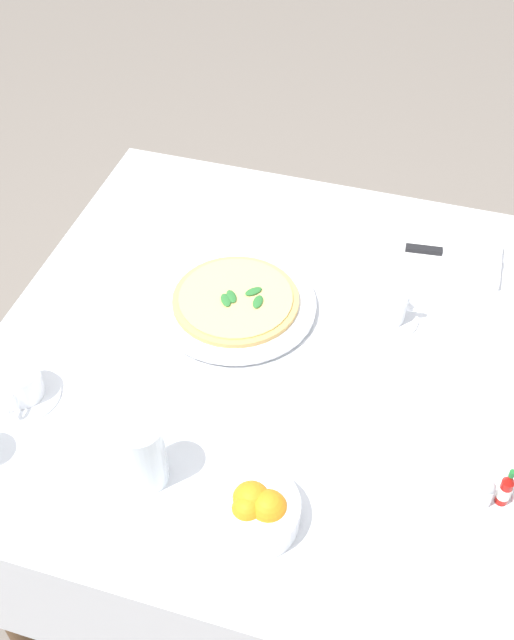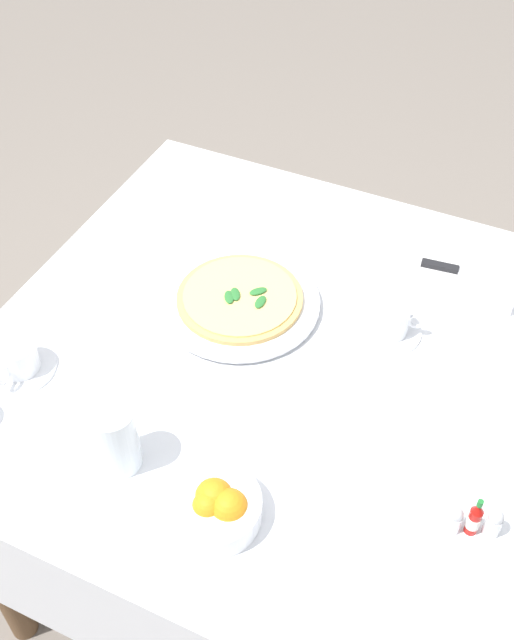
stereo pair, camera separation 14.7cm
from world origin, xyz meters
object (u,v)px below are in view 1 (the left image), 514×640
coffee_cup_back_corner (21,385)px  napkin_folded (446,258)px  pizza (236,299)px  pizza_plate (236,304)px  dinner_knife (449,253)px  pepper_shaker (485,493)px  coffee_cup_near_right (386,307)px  water_glass_far_left (143,457)px  citrus_bowl (253,509)px  hot_sauce_bottle (505,489)px

coffee_cup_back_corner → napkin_folded: size_ratio=0.59×
pizza → coffee_cup_back_corner: bearing=-132.7°
pizza_plate → napkin_folded: 0.45m
pizza_plate → napkin_folded: napkin_folded is taller
dinner_knife → pepper_shaker: size_ratio=3.48×
dinner_knife → pepper_shaker: pepper_shaker is taller
coffee_cup_near_right → pizza_plate: bearing=-168.5°
napkin_folded → dinner_knife: dinner_knife is taller
water_glass_far_left → citrus_bowl: bearing=-7.1°
pizza_plate → dinner_knife: (0.38, 0.26, 0.01)m
coffee_cup_back_corner → dinner_knife: coffee_cup_back_corner is taller
pepper_shaker → water_glass_far_left: bearing=-168.2°
water_glass_far_left → pepper_shaker: size_ratio=2.31×
pizza_plate → coffee_cup_back_corner: 0.43m
coffee_cup_back_corner → dinner_knife: bearing=40.7°
dinner_knife → hot_sauce_bottle: (0.15, -0.55, 0.01)m
coffee_cup_back_corner → pepper_shaker: coffee_cup_back_corner is taller
coffee_cup_near_right → dinner_knife: (0.09, 0.20, -0.01)m
dinner_knife → hot_sauce_bottle: hot_sauce_bottle is taller
pizza_plate → hot_sauce_bottle: 0.60m
napkin_folded → dinner_knife: 0.01m
hot_sauce_bottle → napkin_folded: bearing=105.9°
dinner_knife → citrus_bowl: size_ratio=1.31×
coffee_cup_near_right → coffee_cup_back_corner: bearing=-147.0°
hot_sauce_bottle → pepper_shaker: (-0.03, -0.01, -0.01)m
pizza → coffee_cup_near_right: 0.29m
water_glass_far_left → dinner_knife: size_ratio=0.66×
pizza → coffee_cup_near_right: bearing=11.5°
water_glass_far_left → dinner_knife: 0.77m
dinner_knife → citrus_bowl: (-0.21, -0.69, 0.00)m
pizza → dinner_knife: bearing=34.4°
coffee_cup_near_right → hot_sauce_bottle: hot_sauce_bottle is taller
pizza_plate → pepper_shaker: pepper_shaker is taller
pizza → dinner_knife: 0.46m
pizza_plate → hot_sauce_bottle: (0.53, -0.29, 0.02)m
pizza_plate → hot_sauce_bottle: size_ratio=3.76×
napkin_folded → pepper_shaker: pepper_shaker is taller
coffee_cup_back_corner → dinner_knife: (0.67, 0.57, -0.01)m
coffee_cup_back_corner → hot_sauce_bottle: 0.82m
dinner_knife → pepper_shaker: (0.13, -0.56, 0.00)m
hot_sauce_bottle → coffee_cup_near_right: bearing=125.5°
water_glass_far_left → hot_sauce_bottle: bearing=12.2°
water_glass_far_left → hot_sauce_bottle: water_glass_far_left is taller
pizza_plate → pizza: (0.00, -0.00, 0.01)m
citrus_bowl → pepper_shaker: bearing=21.5°
coffee_cup_near_right → pepper_shaker: bearing=-58.4°
water_glass_far_left → citrus_bowl: size_ratio=0.87×
coffee_cup_near_right → dinner_knife: 0.22m
pizza_plate → citrus_bowl: size_ratio=2.08×
pizza → coffee_cup_back_corner: (-0.29, -0.31, 0.00)m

